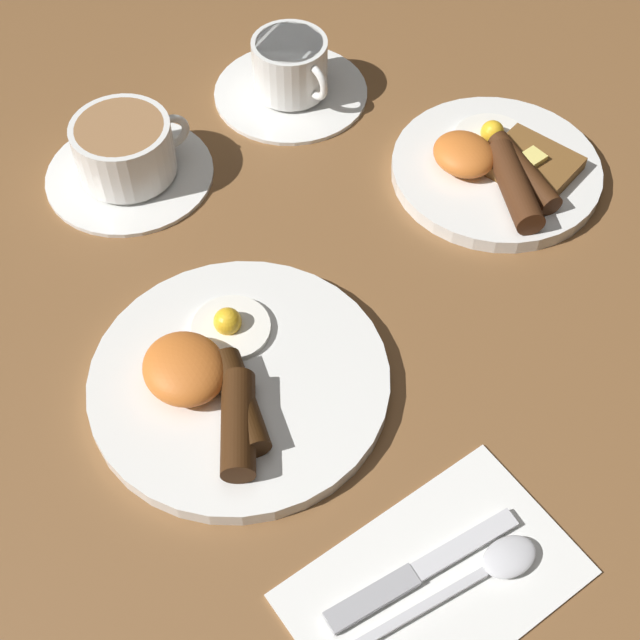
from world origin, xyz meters
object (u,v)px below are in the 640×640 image
(teacup_near, at_px, (126,155))
(breakfast_plate_far, at_px, (498,168))
(teacup_far, at_px, (291,75))
(knife, at_px, (413,575))
(breakfast_plate_near, at_px, (232,381))
(spoon, at_px, (490,568))

(teacup_near, bearing_deg, breakfast_plate_far, 51.67)
(breakfast_plate_far, height_order, teacup_far, teacup_far)
(teacup_near, height_order, teacup_far, teacup_far)
(teacup_near, bearing_deg, knife, -6.11)
(breakfast_plate_near, height_order, breakfast_plate_far, breakfast_plate_near)
(teacup_near, xyz_separation_m, spoon, (0.52, -0.01, -0.02))
(knife, distance_m, spoon, 0.06)
(teacup_near, relative_size, teacup_far, 1.00)
(breakfast_plate_far, relative_size, knife, 1.29)
(breakfast_plate_near, relative_size, teacup_far, 1.50)
(breakfast_plate_near, xyz_separation_m, teacup_far, (-0.28, 0.27, 0.01))
(breakfast_plate_far, xyz_separation_m, spoon, (0.29, -0.30, -0.01))
(breakfast_plate_near, bearing_deg, teacup_far, 135.99)
(teacup_near, xyz_separation_m, teacup_far, (-0.00, 0.21, -0.00))
(breakfast_plate_near, xyz_separation_m, spoon, (0.25, 0.06, -0.00))
(breakfast_plate_far, height_order, knife, breakfast_plate_far)
(breakfast_plate_near, xyz_separation_m, breakfast_plate_far, (-0.05, 0.35, 0.00))
(breakfast_plate_far, distance_m, teacup_far, 0.25)
(spoon, bearing_deg, breakfast_plate_far, 53.34)
(teacup_near, distance_m, spoon, 0.52)
(teacup_near, relative_size, spoon, 1.09)
(knife, bearing_deg, breakfast_plate_near, 100.55)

